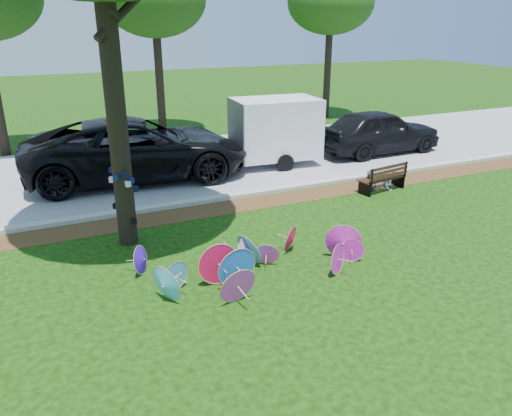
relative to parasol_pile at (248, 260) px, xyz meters
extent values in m
plane|color=black|center=(0.33, -0.58, -0.37)|extent=(90.00, 90.00, 0.00)
cube|color=#472D16|center=(0.33, 3.92, -0.37)|extent=(90.00, 1.00, 0.01)
cube|color=#B7B5AD|center=(0.33, 4.62, -0.31)|extent=(90.00, 0.30, 0.12)
cube|color=gray|center=(0.33, 8.77, -0.37)|extent=(90.00, 8.00, 0.01)
cylinder|color=black|center=(-1.92, 2.75, 2.73)|extent=(0.44, 0.44, 6.21)
cone|color=#4CAFE1|center=(-1.82, -0.27, 0.01)|extent=(0.56, 0.79, 0.76)
cone|color=#CA1CA9|center=(2.23, -0.15, 0.04)|extent=(0.77, 0.61, 0.83)
cone|color=#F344C9|center=(-0.61, -0.84, 0.02)|extent=(0.82, 0.43, 0.78)
cone|color=#CA1CA9|center=(2.37, -0.28, -0.10)|extent=(0.50, 0.38, 0.54)
cone|color=#F344C9|center=(0.57, 0.31, -0.08)|extent=(0.63, 0.50, 0.57)
cone|color=#F07AD1|center=(0.17, 0.51, -0.06)|extent=(0.57, 0.48, 0.62)
cone|color=#4CAFE1|center=(-1.56, 0.06, -0.04)|extent=(0.65, 0.42, 0.66)
cone|color=blue|center=(-0.38, -0.25, 0.06)|extent=(0.88, 0.33, 0.87)
cone|color=#4CAFE1|center=(0.30, 0.53, 0.00)|extent=(0.57, 0.82, 0.73)
cone|color=#CA1CA9|center=(1.73, -0.62, -0.04)|extent=(0.64, 0.49, 0.67)
cone|color=#C1103C|center=(1.39, 0.67, -0.06)|extent=(0.61, 0.57, 0.63)
cone|color=#3A11AD|center=(-1.95, 1.05, -0.06)|extent=(0.51, 0.62, 0.63)
cone|color=#F344C9|center=(-0.31, 0.63, -0.09)|extent=(0.18, 0.57, 0.57)
cone|color=#C1103C|center=(-0.65, 0.04, 0.06)|extent=(0.87, 0.17, 0.87)
imported|color=black|center=(-0.57, 7.74, 0.63)|extent=(7.52, 4.03, 2.01)
imported|color=black|center=(8.81, 7.24, 0.49)|extent=(5.12, 2.15, 1.73)
cube|color=white|center=(4.35, 7.41, 0.97)|extent=(3.13, 2.14, 2.68)
imported|color=#353949|center=(5.63, 3.42, 0.26)|extent=(0.48, 0.34, 1.25)
imported|color=silver|center=(6.33, 3.42, 0.18)|extent=(0.64, 0.57, 1.10)
cylinder|color=black|center=(1.90, 14.13, 2.13)|extent=(0.36, 0.36, 5.00)
cylinder|color=black|center=(11.07, 14.74, 2.13)|extent=(0.36, 0.36, 5.00)
ellipsoid|color=#0F390C|center=(11.07, 14.74, 5.43)|extent=(4.40, 4.40, 3.20)
camera|label=1|loc=(-3.66, -8.42, 4.65)|focal=35.00mm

